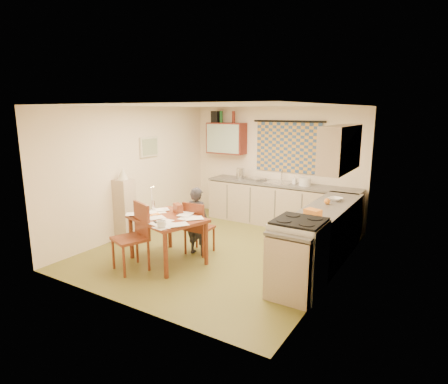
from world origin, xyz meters
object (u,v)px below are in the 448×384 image
Objects in this scene: dining_table at (168,239)px; chair_far at (199,237)px; counter_back at (280,205)px; counter_right at (321,239)px; stove at (298,256)px; person at (197,221)px; shelf_stand at (125,210)px.

chair_far reaches higher than dining_table.
counter_right is (1.41, -1.68, -0.00)m from counter_back.
person is (-1.96, 0.42, 0.08)m from stove.
stove is (1.41, -2.71, 0.06)m from counter_back.
counter_right is at bearing 11.80° from shelf_stand.
person and shelf_stand have the same top height.
dining_table is at bearing -15.85° from shelf_stand.
counter_right is 2.17× the size of dining_table.
chair_far is 0.31m from person.
person is (0.22, 0.51, 0.21)m from dining_table.
counter_back is 2.31m from chair_far.
counter_right is 2.51× the size of person.
stove is at bearing -90.00° from counter_right.
dining_table is (-0.76, -2.81, -0.07)m from counter_back.
counter_right is at bearing -165.82° from person.
dining_table is 1.16× the size of shelf_stand.
person is at bearing 89.06° from chair_far.
dining_table is at bearing -152.65° from counter_right.
counter_right is 2.06m from person.
counter_right is 2.89× the size of stove.
shelf_stand is at bearing -168.20° from counter_right.
stove reaches higher than counter_back.
stove is 3.55m from shelf_stand.
stove reaches higher than counter_right.
person is (-0.54, -2.29, 0.13)m from counter_back.
dining_table is (-2.18, -1.13, -0.07)m from counter_right.
person is (-1.96, -0.62, 0.13)m from counter_right.
chair_far is 1.62m from shelf_stand.
counter_back is 2.43× the size of dining_table.
person is at bearing 83.25° from dining_table.
chair_far is at bearing -103.64° from counter_back.
person reaches higher than chair_far.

